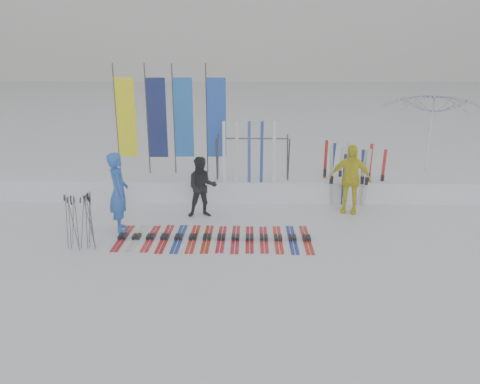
{
  "coord_description": "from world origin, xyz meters",
  "views": [
    {
      "loc": [
        0.43,
        -8.72,
        4.11
      ],
      "look_at": [
        0.2,
        1.6,
        1.0
      ],
      "focal_mm": 35.0,
      "sensor_mm": 36.0,
      "label": 1
    }
  ],
  "objects_px": {
    "person_blue": "(119,192)",
    "ski_row": "(214,238)",
    "person_yellow": "(350,179)",
    "tent_canopy": "(430,138)",
    "ski_rack": "(253,152)",
    "person_black": "(202,187)"
  },
  "relations": [
    {
      "from": "person_blue",
      "to": "ski_row",
      "type": "distance_m",
      "value": 2.51
    },
    {
      "from": "person_yellow",
      "to": "tent_canopy",
      "type": "relative_size",
      "value": 0.56
    },
    {
      "from": "tent_canopy",
      "to": "person_yellow",
      "type": "bearing_deg",
      "value": -136.65
    },
    {
      "from": "tent_canopy",
      "to": "ski_rack",
      "type": "bearing_deg",
      "value": -161.93
    },
    {
      "from": "ski_rack",
      "to": "ski_row",
      "type": "bearing_deg",
      "value": -106.11
    },
    {
      "from": "person_black",
      "to": "person_yellow",
      "type": "height_order",
      "value": "person_yellow"
    },
    {
      "from": "tent_canopy",
      "to": "ski_row",
      "type": "relative_size",
      "value": 0.75
    },
    {
      "from": "person_yellow",
      "to": "ski_rack",
      "type": "height_order",
      "value": "ski_rack"
    },
    {
      "from": "person_black",
      "to": "person_yellow",
      "type": "distance_m",
      "value": 3.87
    },
    {
      "from": "tent_canopy",
      "to": "ski_row",
      "type": "height_order",
      "value": "tent_canopy"
    },
    {
      "from": "ski_row",
      "to": "person_yellow",
      "type": "bearing_deg",
      "value": 29.91
    },
    {
      "from": "person_blue",
      "to": "person_black",
      "type": "bearing_deg",
      "value": -80.94
    },
    {
      "from": "person_black",
      "to": "tent_canopy",
      "type": "height_order",
      "value": "tent_canopy"
    },
    {
      "from": "person_black",
      "to": "tent_canopy",
      "type": "distance_m",
      "value": 7.69
    },
    {
      "from": "person_blue",
      "to": "person_yellow",
      "type": "height_order",
      "value": "person_blue"
    },
    {
      "from": "person_yellow",
      "to": "person_blue",
      "type": "bearing_deg",
      "value": -150.34
    },
    {
      "from": "person_blue",
      "to": "person_yellow",
      "type": "bearing_deg",
      "value": -95.56
    },
    {
      "from": "person_yellow",
      "to": "tent_canopy",
      "type": "xyz_separation_m",
      "value": [
        3.06,
        2.89,
        0.57
      ]
    },
    {
      "from": "tent_canopy",
      "to": "ski_row",
      "type": "xyz_separation_m",
      "value": [
        -6.48,
        -4.86,
        -1.45
      ]
    },
    {
      "from": "person_blue",
      "to": "person_black",
      "type": "relative_size",
      "value": 1.2
    },
    {
      "from": "person_black",
      "to": "ski_row",
      "type": "relative_size",
      "value": 0.36
    },
    {
      "from": "person_blue",
      "to": "person_black",
      "type": "height_order",
      "value": "person_blue"
    }
  ]
}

